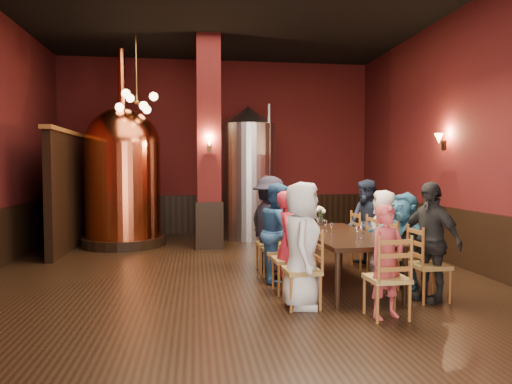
{
  "coord_description": "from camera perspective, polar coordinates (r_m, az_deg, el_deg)",
  "views": [
    {
      "loc": [
        -0.6,
        -7.0,
        1.71
      ],
      "look_at": [
        0.37,
        0.2,
        1.33
      ],
      "focal_mm": 32.0,
      "sensor_mm": 36.0,
      "label": 1
    }
  ],
  "objects": [
    {
      "name": "room",
      "position": [
        7.04,
        -2.76,
        7.4
      ],
      "size": [
        10.0,
        10.02,
        4.5
      ],
      "color": "black",
      "rests_on": "ground"
    },
    {
      "name": "wainscot_right",
      "position": [
        8.44,
        25.3,
        -5.53
      ],
      "size": [
        0.08,
        9.9,
        1.0
      ],
      "primitive_type": "cube",
      "color": "black",
      "rests_on": "ground"
    },
    {
      "name": "wainscot_back",
      "position": [
        12.03,
        -4.76,
        -2.78
      ],
      "size": [
        7.9,
        0.08,
        1.0
      ],
      "primitive_type": "cube",
      "color": "black",
      "rests_on": "ground"
    },
    {
      "name": "column",
      "position": [
        9.81,
        -5.92,
        6.14
      ],
      "size": [
        0.58,
        0.58,
        4.5
      ],
      "primitive_type": "cube",
      "color": "#46110F",
      "rests_on": "ground"
    },
    {
      "name": "partition",
      "position": [
        10.53,
        -21.93,
        0.01
      ],
      "size": [
        0.22,
        3.5,
        2.4
      ],
      "primitive_type": "cube",
      "color": "black",
      "rests_on": "ground"
    },
    {
      "name": "pendant_cluster",
      "position": [
        10.06,
        -14.69,
        10.85
      ],
      "size": [
        0.9,
        0.9,
        1.7
      ],
      "primitive_type": null,
      "color": "#A57226",
      "rests_on": "room"
    },
    {
      "name": "sconce_wall",
      "position": [
        9.01,
        22.44,
        5.9
      ],
      "size": [
        0.2,
        0.2,
        0.36
      ],
      "primitive_type": null,
      "rotation": [
        0.0,
        0.0,
        1.57
      ],
      "color": "black",
      "rests_on": "room"
    },
    {
      "name": "sconce_column",
      "position": [
        9.51,
        -5.86,
        5.94
      ],
      "size": [
        0.2,
        0.2,
        0.36
      ],
      "primitive_type": null,
      "rotation": [
        0.0,
        0.0,
        3.14
      ],
      "color": "black",
      "rests_on": "column"
    },
    {
      "name": "dining_table",
      "position": [
        6.86,
        10.4,
        -5.62
      ],
      "size": [
        1.08,
        2.43,
        0.75
      ],
      "rotation": [
        0.0,
        0.0,
        0.04
      ],
      "color": "black",
      "rests_on": "ground"
    },
    {
      "name": "chair_0",
      "position": [
        5.7,
        5.74,
        -9.67
      ],
      "size": [
        0.48,
        0.48,
        0.92
      ],
      "primitive_type": null,
      "rotation": [
        0.0,
        0.0,
        -1.54
      ],
      "color": "brown",
      "rests_on": "ground"
    },
    {
      "name": "person_0",
      "position": [
        5.64,
        5.76,
        -6.58
      ],
      "size": [
        0.66,
        0.85,
        1.54
      ],
      "primitive_type": "imported",
      "rotation": [
        0.0,
        0.0,
        1.32
      ],
      "color": "silver",
      "rests_on": "ground"
    },
    {
      "name": "chair_1",
      "position": [
        6.34,
        4.11,
        -8.37
      ],
      "size": [
        0.48,
        0.48,
        0.92
      ],
      "primitive_type": null,
      "rotation": [
        0.0,
        0.0,
        -1.54
      ],
      "color": "brown",
      "rests_on": "ground"
    },
    {
      "name": "person_1",
      "position": [
        6.3,
        4.12,
        -6.24
      ],
      "size": [
        0.48,
        0.59,
        1.4
      ],
      "primitive_type": "imported",
      "rotation": [
        0.0,
        0.0,
        1.23
      ],
      "color": "red",
      "rests_on": "ground"
    },
    {
      "name": "chair_2",
      "position": [
        6.97,
        2.8,
        -7.33
      ],
      "size": [
        0.48,
        0.48,
        0.92
      ],
      "primitive_type": null,
      "rotation": [
        0.0,
        0.0,
        -1.54
      ],
      "color": "brown",
      "rests_on": "ground"
    },
    {
      "name": "person_2",
      "position": [
        6.92,
        2.81,
        -5.02
      ],
      "size": [
        0.45,
        0.76,
        1.49
      ],
      "primitive_type": "imported",
      "rotation": [
        0.0,
        0.0,
        1.44
      ],
      "color": "#275083",
      "rests_on": "ground"
    },
    {
      "name": "chair_3",
      "position": [
        7.62,
        1.71,
        -6.44
      ],
      "size": [
        0.48,
        0.48,
        0.92
      ],
      "primitive_type": null,
      "rotation": [
        0.0,
        0.0,
        -1.54
      ],
      "color": "brown",
      "rests_on": "ground"
    },
    {
      "name": "person_3",
      "position": [
        7.57,
        1.71,
        -3.97
      ],
      "size": [
        0.9,
        1.16,
        1.58
      ],
      "primitive_type": "imported",
      "rotation": [
        0.0,
        0.0,
        1.92
      ],
      "color": "black",
      "rests_on": "ground"
    },
    {
      "name": "chair_4",
      "position": [
        6.36,
        20.83,
        -8.52
      ],
      "size": [
        0.48,
        0.48,
        0.92
      ],
      "primitive_type": null,
      "rotation": [
        0.0,
        0.0,
        1.61
      ],
      "color": "brown",
      "rests_on": "ground"
    },
    {
      "name": "person_4",
      "position": [
        6.31,
        20.89,
        -5.76
      ],
      "size": [
        0.7,
        0.98,
        1.54
      ],
      "primitive_type": "imported",
      "rotation": [
        0.0,
        0.0,
        5.12
      ],
      "color": "black",
      "rests_on": "ground"
    },
    {
      "name": "chair_5",
      "position": [
        6.94,
        18.0,
        -7.52
      ],
      "size": [
        0.48,
        0.48,
        0.92
      ],
      "primitive_type": null,
      "rotation": [
        0.0,
        0.0,
        1.61
      ],
      "color": "brown",
      "rests_on": "ground"
    },
    {
      "name": "person_5",
      "position": [
        6.9,
        18.03,
        -5.69
      ],
      "size": [
        0.77,
        1.33,
        1.37
      ],
      "primitive_type": "imported",
      "rotation": [
        0.0,
        0.0,
        5.02
      ],
      "color": "#2B6082",
      "rests_on": "ground"
    },
    {
      "name": "chair_6",
      "position": [
        7.52,
        15.65,
        -6.68
      ],
      "size": [
        0.48,
        0.48,
        0.92
      ],
      "primitive_type": null,
      "rotation": [
        0.0,
        0.0,
        1.61
      ],
      "color": "brown",
      "rests_on": "ground"
    },
    {
      "name": "person_6",
      "position": [
        7.48,
        15.67,
        -5.0
      ],
      "size": [
        0.63,
        0.77,
        1.36
      ],
      "primitive_type": "imported",
      "rotation": [
        0.0,
        0.0,
        4.38
      ],
      "color": "beige",
      "rests_on": "ground"
    },
    {
      "name": "chair_7",
      "position": [
        8.12,
        13.61,
        -5.93
      ],
      "size": [
        0.48,
        0.48,
        0.92
      ],
      "primitive_type": null,
      "rotation": [
        0.0,
        0.0,
        1.61
      ],
      "color": "brown",
      "rests_on": "ground"
    },
    {
      "name": "person_7",
      "position": [
        8.08,
        13.64,
        -3.84
      ],
      "size": [
        0.47,
        0.78,
        1.52
      ],
      "primitive_type": "imported",
      "rotation": [
        0.0,
        0.0,
        4.86
      ],
      "color": "#191F32",
      "rests_on": "ground"
    },
    {
      "name": "chair_8",
      "position": [
        5.49,
        16.03,
        -10.26
      ],
      "size": [
        0.48,
        0.48,
        0.92
      ],
      "primitive_type": null,
      "rotation": [
        0.0,
        0.0,
        3.18
      ],
      "color": "brown",
      "rests_on": "ground"
    },
    {
      "name": "person_8",
      "position": [
        5.46,
        16.06,
        -8.33
      ],
      "size": [
        0.55,
        0.45,
        1.3
      ],
      "primitive_type": "imported",
      "rotation": [
        0.0,
        0.0,
        6.62
      ],
      "color": "#AB393C",
      "rests_on": "ground"
    },
    {
      "name": "copper_kettle",
      "position": [
        10.44,
        -16.28,
        2.08
      ],
      "size": [
        1.82,
        1.82,
        4.29
      ],
      "rotation": [
        0.0,
        0.0,
        -0.06
      ],
      "color": "black",
      "rests_on": "ground"
    },
    {
      "name": "steel_vessel",
      "position": [
        11.07,
        -0.98,
        2.44
      ],
      "size": [
        1.65,
        1.65,
        3.2
      ],
      "rotation": [
        0.0,
        0.0,
        0.29
      ],
      "color": "#B2B2B7",
      "rests_on": "ground"
    },
    {
      "name": "rose_vase",
      "position": [
        7.77,
        8.07,
        -2.54
      ],
      "size": [
        0.19,
        0.19,
        0.33
      ],
      "color": "white",
      "rests_on": "dining_table"
    },
    {
      "name": "wine_glass_0",
      "position": [
        6.08,
        14.67,
        -5.36
      ],
      "size": [
        0.07,
        0.07,
        0.17
      ],
      "primitive_type": null,
      "color": "white",
      "rests_on": "dining_table"
    },
    {
      "name": "wine_glass_1",
      "position": [
        6.67,
        9.43,
        -4.58
      ],
      "size": [
        0.07,
        0.07,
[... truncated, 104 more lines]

